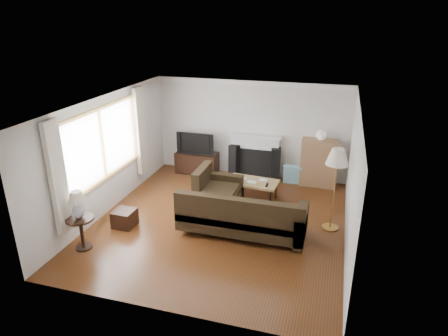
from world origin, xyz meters
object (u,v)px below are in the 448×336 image
(bookshelf, at_px, (318,163))
(floor_lamp, at_px, (334,190))
(sectional_sofa, at_px, (242,214))
(side_table, at_px, (82,233))
(tv_stand, at_px, (197,163))
(coffee_table, at_px, (252,190))

(bookshelf, distance_m, floor_lamp, 2.18)
(sectional_sofa, relative_size, side_table, 4.24)
(tv_stand, height_order, coffee_table, tv_stand)
(coffee_table, height_order, side_table, side_table)
(tv_stand, bearing_deg, side_table, -100.48)
(coffee_table, bearing_deg, floor_lamp, -20.93)
(sectional_sofa, relative_size, coffee_table, 2.29)
(bookshelf, height_order, floor_lamp, floor_lamp)
(bookshelf, relative_size, coffee_table, 1.02)
(sectional_sofa, xyz_separation_m, side_table, (-2.69, -1.34, -0.12))
(tv_stand, bearing_deg, coffee_table, -33.61)
(sectional_sofa, distance_m, floor_lamp, 1.85)
(sectional_sofa, bearing_deg, bookshelf, 66.01)
(floor_lamp, bearing_deg, sectional_sofa, -157.91)
(bookshelf, bearing_deg, sectional_sofa, -113.99)
(bookshelf, xyz_separation_m, floor_lamp, (0.42, -2.13, 0.26))
(tv_stand, height_order, sectional_sofa, sectional_sofa)
(tv_stand, relative_size, sectional_sofa, 0.42)
(tv_stand, xyz_separation_m, sectional_sofa, (1.93, -2.76, 0.15))
(bookshelf, bearing_deg, side_table, -133.56)
(coffee_table, relative_size, floor_lamp, 0.68)
(tv_stand, bearing_deg, floor_lamp, -30.01)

